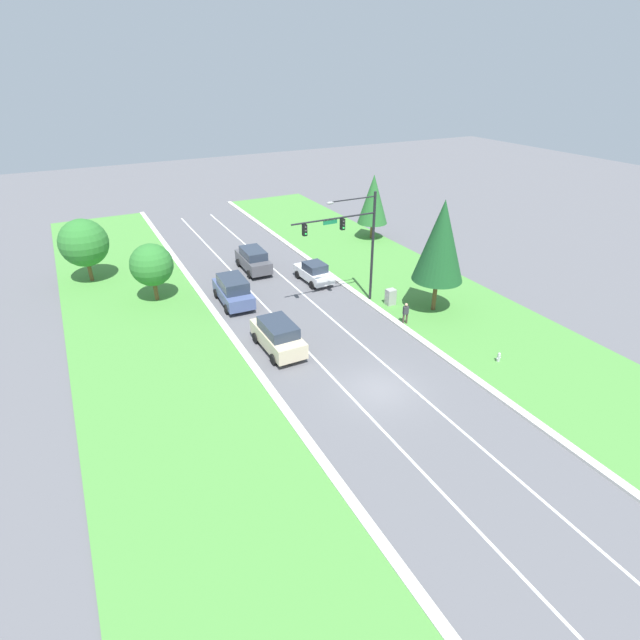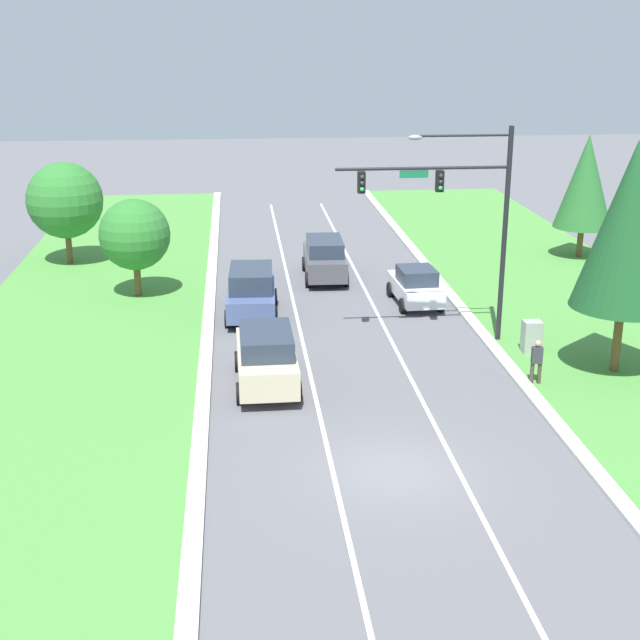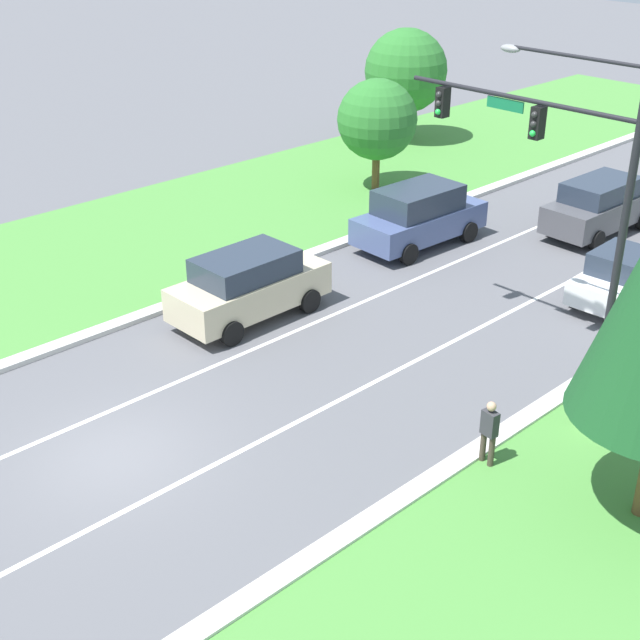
{
  "view_description": "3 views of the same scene",
  "coord_description": "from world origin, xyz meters",
  "views": [
    {
      "loc": [
        -13.93,
        -19.51,
        17.0
      ],
      "look_at": [
        -0.34,
        6.84,
        1.47
      ],
      "focal_mm": 28.0,
      "sensor_mm": 36.0,
      "label": 1
    },
    {
      "loc": [
        -4.37,
        -22.54,
        12.15
      ],
      "look_at": [
        -1.3,
        9.11,
        1.63
      ],
      "focal_mm": 50.0,
      "sensor_mm": 36.0,
      "label": 2
    },
    {
      "loc": [
        15.48,
        -8.22,
        12.12
      ],
      "look_at": [
        -0.32,
        6.79,
        1.06
      ],
      "focal_mm": 50.0,
      "sensor_mm": 36.0,
      "label": 3
    }
  ],
  "objects": [
    {
      "name": "lane_stripe_inner_right",
      "position": [
        1.8,
        0.0,
        0.0
      ],
      "size": [
        0.14,
        81.0,
        0.01
      ],
      "color": "white",
      "rests_on": "ground_plane"
    },
    {
      "name": "conifer_far_right_tree",
      "position": [
        9.37,
        6.83,
        5.51
      ],
      "size": [
        3.72,
        3.72,
        8.5
      ],
      "color": "brown",
      "rests_on": "ground_plane"
    },
    {
      "name": "oak_far_left_tree",
      "position": [
        -9.01,
        18.28,
        3.0
      ],
      "size": [
        3.28,
        3.28,
        4.65
      ],
      "color": "brown",
      "rests_on": "ground_plane"
    },
    {
      "name": "traffic_signal_mast",
      "position": [
        4.28,
        10.63,
        5.63
      ],
      "size": [
        6.78,
        0.41,
        8.58
      ],
      "color": "black",
      "rests_on": "ground_plane"
    },
    {
      "name": "curb_strip_right",
      "position": [
        5.65,
        0.0,
        0.07
      ],
      "size": [
        0.5,
        90.0,
        0.15
      ],
      "color": "beige",
      "rests_on": "ground_plane"
    },
    {
      "name": "curb_strip_left",
      "position": [
        -5.65,
        0.0,
        0.07
      ],
      "size": [
        0.5,
        90.0,
        0.15
      ],
      "color": "beige",
      "rests_on": "ground_plane"
    },
    {
      "name": "ground_plane",
      "position": [
        0.0,
        0.0,
        0.0
      ],
      "size": [
        160.0,
        160.0,
        0.0
      ],
      "primitive_type": "plane",
      "color": "#5B5B60"
    },
    {
      "name": "pedestrian",
      "position": [
        6.07,
        5.92,
        0.94
      ],
      "size": [
        0.41,
        0.27,
        1.69
      ],
      "rotation": [
        0.0,
        0.0,
        3.01
      ],
      "color": "#42382D",
      "rests_on": "ground_plane"
    },
    {
      "name": "oak_near_left_tree",
      "position": [
        -13.23,
        24.77,
        3.45
      ],
      "size": [
        3.98,
        3.98,
        5.45
      ],
      "color": "brown",
      "rests_on": "ground_plane"
    },
    {
      "name": "grass_verge_left",
      "position": [
        -10.9,
        0.0,
        0.04
      ],
      "size": [
        10.0,
        90.0,
        0.08
      ],
      "color": "#4C8E3D",
      "rests_on": "ground_plane"
    },
    {
      "name": "graphite_suv",
      "position": [
        0.05,
        20.67,
        1.07
      ],
      "size": [
        2.22,
        5.03,
        2.06
      ],
      "rotation": [
        0.0,
        0.0,
        -0.03
      ],
      "color": "#4C4C51",
      "rests_on": "ground_plane"
    },
    {
      "name": "champagne_suv",
      "position": [
        -3.43,
        6.82,
        1.08
      ],
      "size": [
        2.25,
        4.94,
        2.08
      ],
      "rotation": [
        0.0,
        0.0,
        0.01
      ],
      "color": "beige",
      "rests_on": "ground_plane"
    },
    {
      "name": "lane_stripe_inner_left",
      "position": [
        -1.8,
        0.0,
        0.0
      ],
      "size": [
        0.14,
        81.0,
        0.01
      ],
      "color": "white",
      "rests_on": "ground_plane"
    },
    {
      "name": "conifer_near_right_tree",
      "position": [
        14.42,
        23.5,
        4.21
      ],
      "size": [
        3.12,
        3.12,
        6.72
      ],
      "color": "brown",
      "rests_on": "ground_plane"
    },
    {
      "name": "slate_blue_suv",
      "position": [
        -3.75,
        14.93,
        1.11
      ],
      "size": [
        2.4,
        5.14,
        2.17
      ],
      "rotation": [
        0.0,
        0.0,
        -0.04
      ],
      "color": "#475684",
      "rests_on": "ground_plane"
    },
    {
      "name": "utility_cabinet",
      "position": [
        6.94,
        9.05,
        0.67
      ],
      "size": [
        0.7,
        0.6,
        1.33
      ],
      "color": "#9E9E99",
      "rests_on": "ground_plane"
    },
    {
      "name": "white_sedan",
      "position": [
        3.74,
        15.89,
        0.87
      ],
      "size": [
        2.1,
        4.27,
        1.76
      ],
      "rotation": [
        0.0,
        0.0,
        0.05
      ],
      "color": "white",
      "rests_on": "ground_plane"
    }
  ]
}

